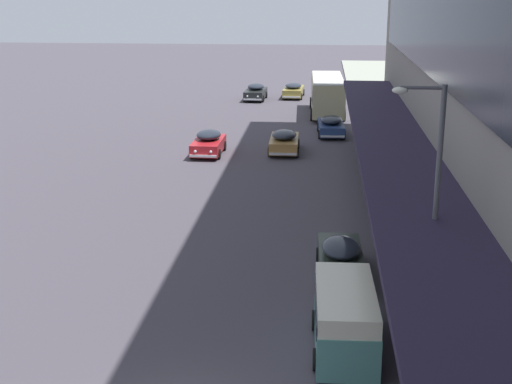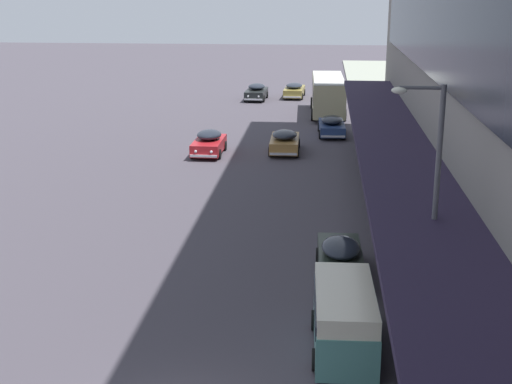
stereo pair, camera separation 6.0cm
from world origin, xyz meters
name	(u,v)px [view 1 (the left image)]	position (x,y,z in m)	size (l,w,h in m)	color
transit_bus_kerbside_front	(327,93)	(3.74, 45.24, 1.83)	(3.03, 9.41, 3.18)	tan
sedan_second_mid	(341,258)	(4.15, 9.99, 0.76)	(1.84, 4.42, 1.53)	#262F27
sedan_second_near	(331,126)	(4.02, 36.49, 0.73)	(2.06, 4.60, 1.48)	navy
sedan_oncoming_rear	(284,141)	(0.91, 30.66, 0.74)	(2.01, 4.40, 1.49)	#A07339
sedan_oncoming_front	(293,90)	(0.50, 54.74, 0.72)	(2.08, 4.85, 1.43)	olive
sedan_trailing_mid	(256,92)	(-3.05, 52.89, 0.76)	(2.05, 4.52, 1.54)	black
sedan_lead_near	(208,143)	(-3.95, 29.66, 0.77)	(1.95, 4.26, 1.57)	#B41D23
vw_van	(345,314)	(4.16, 4.53, 1.10)	(2.00, 4.59, 1.96)	teal
pedestrian_at_kerb	(429,258)	(7.27, 9.19, 1.18)	(0.33, 0.62, 1.86)	black
street_lamp	(431,201)	(6.49, 4.83, 4.63)	(1.50, 0.28, 7.80)	#4C4C51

